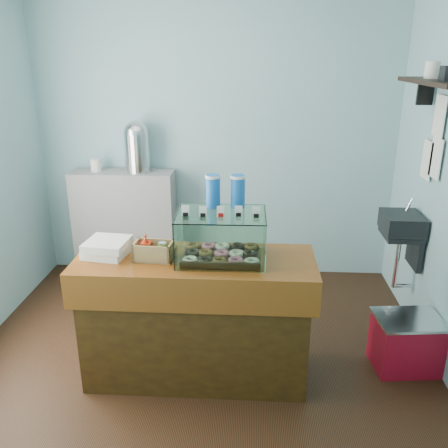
# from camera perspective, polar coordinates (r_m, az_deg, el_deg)

# --- Properties ---
(ground) EXTENTS (3.50, 3.50, 0.00)m
(ground) POSITION_cam_1_polar(r_m,az_deg,el_deg) (3.82, -2.77, -15.05)
(ground) COLOR black
(ground) RESTS_ON ground
(room_shell) EXTENTS (3.54, 3.04, 2.82)m
(room_shell) POSITION_cam_1_polar(r_m,az_deg,el_deg) (3.17, -2.80, 11.16)
(room_shell) COLOR #83B7BF
(room_shell) RESTS_ON ground
(counter) EXTENTS (1.60, 0.60, 0.90)m
(counter) POSITION_cam_1_polar(r_m,az_deg,el_deg) (3.36, -3.37, -11.11)
(counter) COLOR #442B0D
(counter) RESTS_ON ground
(back_shelf) EXTENTS (1.00, 0.32, 1.10)m
(back_shelf) POSITION_cam_1_polar(r_m,az_deg,el_deg) (4.89, -11.75, -0.09)
(back_shelf) COLOR gray
(back_shelf) RESTS_ON ground
(display_case) EXTENTS (0.58, 0.43, 0.53)m
(display_case) POSITION_cam_1_polar(r_m,az_deg,el_deg) (3.12, -0.21, -1.09)
(display_case) COLOR #321F0F
(display_case) RESTS_ON counter
(condiment_crate) EXTENTS (0.26, 0.17, 0.17)m
(condiment_crate) POSITION_cam_1_polar(r_m,az_deg,el_deg) (3.15, -8.57, -3.18)
(condiment_crate) COLOR #A88654
(condiment_crate) RESTS_ON counter
(pastry_boxes) EXTENTS (0.31, 0.31, 0.11)m
(pastry_boxes) POSITION_cam_1_polar(r_m,az_deg,el_deg) (3.28, -13.87, -2.76)
(pastry_boxes) COLOR white
(pastry_boxes) RESTS_ON counter
(coffee_urn) EXTENTS (0.27, 0.27, 0.49)m
(coffee_urn) POSITION_cam_1_polar(r_m,az_deg,el_deg) (4.65, -10.43, 9.29)
(coffee_urn) COLOR silver
(coffee_urn) RESTS_ON back_shelf
(red_cooler) EXTENTS (0.50, 0.40, 0.41)m
(red_cooler) POSITION_cam_1_polar(r_m,az_deg,el_deg) (3.78, 21.05, -13.17)
(red_cooler) COLOR #AB0D23
(red_cooler) RESTS_ON ground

